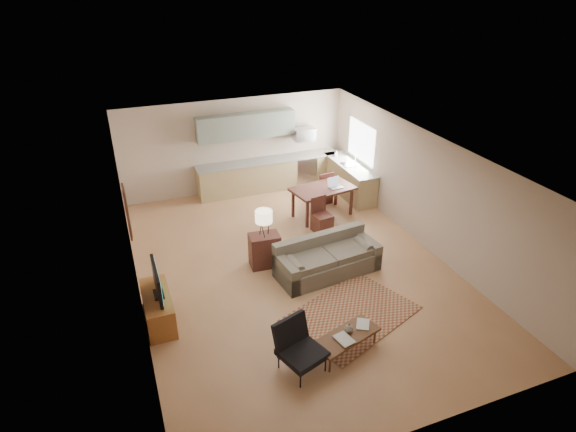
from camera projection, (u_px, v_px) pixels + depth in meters
name	position (u px, v px, depth m)	size (l,w,h in m)	color
room	(293.00, 214.00, 9.97)	(9.00, 9.00, 9.00)	#A5744D
kitchen_counter_back	(269.00, 174.00, 14.13)	(4.26, 0.64, 0.92)	#9D8959
kitchen_counter_right	(349.00, 179.00, 13.80)	(0.64, 2.26, 0.92)	#9D8959
kitchen_range	(304.00, 169.00, 14.48)	(0.62, 0.62, 0.90)	#A5A8AD
kitchen_microwave	(304.00, 134.00, 13.98)	(0.62, 0.40, 0.35)	#A5A8AD
upper_cabinets	(246.00, 126.00, 13.36)	(2.80, 0.34, 0.70)	gray
window_right	(361.00, 142.00, 13.38)	(0.02, 1.40, 1.05)	white
wall_art_left	(128.00, 212.00, 9.60)	(0.06, 0.42, 1.10)	olive
triptych	(231.00, 133.00, 13.45)	(1.70, 0.04, 0.50)	beige
rug	(351.00, 314.00, 9.20)	(2.36, 1.63, 0.02)	brown
sofa	(328.00, 257.00, 10.25)	(2.31, 1.01, 0.81)	#61594B
coffee_table	(346.00, 343.00, 8.24)	(1.22, 0.48, 0.37)	#462612
book_a	(338.00, 342.00, 7.98)	(0.31, 0.38, 0.03)	maroon
book_b	(357.00, 323.00, 8.41)	(0.35, 0.37, 0.02)	navy
vase	(349.00, 328.00, 8.21)	(0.16, 0.16, 0.17)	black
armchair	(302.00, 349.00, 7.76)	(0.76, 0.76, 0.87)	black
tv_credenza	(158.00, 308.00, 8.91)	(0.49, 1.28, 0.59)	brown
tv	(157.00, 281.00, 8.65)	(0.10, 0.98, 0.59)	black
console_table	(265.00, 250.00, 10.54)	(0.65, 0.44, 0.76)	#3C1C17
table_lamp	(264.00, 223.00, 10.22)	(0.37, 0.37, 0.61)	beige
dining_table	(322.00, 202.00, 12.62)	(1.60, 0.92, 0.81)	#3C1C17
dining_chair_near	(322.00, 215.00, 11.86)	(0.43, 0.45, 0.90)	#3C1C17
dining_chair_far	(322.00, 186.00, 13.34)	(0.45, 0.47, 0.93)	#3C1C17
laptop	(336.00, 183.00, 12.39)	(0.34, 0.26, 0.26)	#A5A8AD
soap_bottle	(336.00, 153.00, 14.09)	(0.10, 0.11, 0.19)	beige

